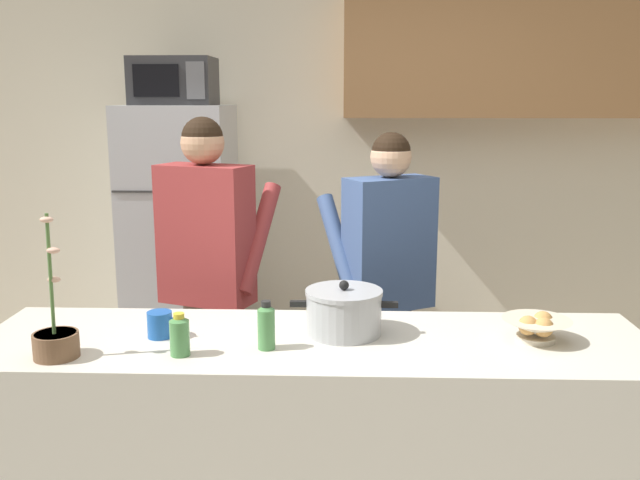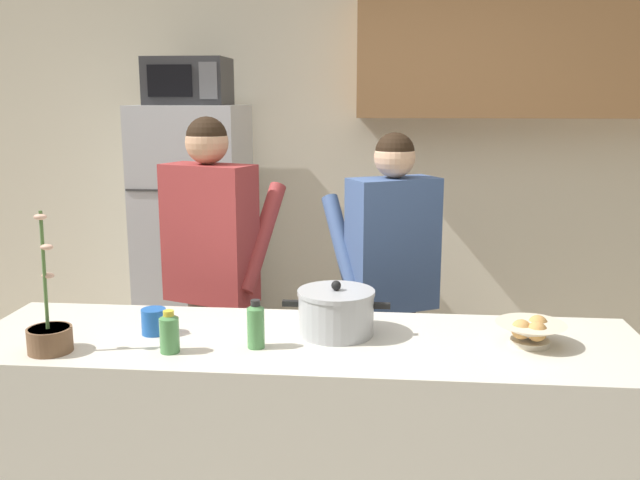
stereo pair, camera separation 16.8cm
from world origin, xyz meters
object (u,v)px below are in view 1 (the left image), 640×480
(microwave, at_px, (174,81))
(cooking_pot, at_px, (344,312))
(bottle_mid_counter, at_px, (180,335))
(bread_bowl, at_px, (537,328))
(person_by_sink, at_px, (388,262))
(bottle_near_edge, at_px, (266,325))
(coffee_mug, at_px, (161,325))
(refrigerator, at_px, (182,245))
(potted_orchid, at_px, (56,339))
(person_near_pot, at_px, (207,253))

(microwave, bearing_deg, cooking_pot, -59.98)
(bottle_mid_counter, bearing_deg, bread_bowl, 8.34)
(person_by_sink, relative_size, bottle_near_edge, 9.45)
(coffee_mug, height_order, bottle_mid_counter, bottle_mid_counter)
(bottle_near_edge, bearing_deg, refrigerator, 111.11)
(cooking_pot, xyz_separation_m, bread_bowl, (0.69, -0.06, -0.03))
(bottle_mid_counter, relative_size, potted_orchid, 0.30)
(potted_orchid, bearing_deg, cooking_pot, 15.75)
(person_by_sink, distance_m, bottle_near_edge, 1.06)
(refrigerator, relative_size, bottle_mid_counter, 11.71)
(bottle_mid_counter, bearing_deg, coffee_mug, 122.61)
(coffee_mug, bearing_deg, bottle_near_edge, -14.59)
(coffee_mug, xyz_separation_m, potted_orchid, (-0.30, -0.21, 0.02))
(coffee_mug, relative_size, potted_orchid, 0.27)
(bottle_near_edge, distance_m, potted_orchid, 0.70)
(refrigerator, distance_m, coffee_mug, 1.89)
(person_by_sink, distance_m, potted_orchid, 1.57)
(coffee_mug, relative_size, bottle_near_edge, 0.76)
(refrigerator, bearing_deg, person_near_pot, -70.54)
(cooking_pot, height_order, coffee_mug, cooking_pot)
(person_near_pot, distance_m, bread_bowl, 1.54)
(bottle_mid_counter, bearing_deg, person_by_sink, 53.21)
(cooking_pot, bearing_deg, microwave, 120.02)
(person_by_sink, bearing_deg, bottle_mid_counter, -126.79)
(microwave, xyz_separation_m, person_near_pot, (0.38, -1.05, -0.81))
(person_near_pot, height_order, bottle_near_edge, person_near_pot)
(person_by_sink, height_order, bottle_mid_counter, person_by_sink)
(person_by_sink, xyz_separation_m, bottle_mid_counter, (-0.76, -1.01, -0.01))
(bottle_near_edge, height_order, bottle_mid_counter, bottle_near_edge)
(person_near_pot, distance_m, person_by_sink, 0.85)
(microwave, relative_size, bottle_mid_counter, 3.25)
(cooking_pot, bearing_deg, refrigerator, 119.71)
(cooking_pot, bearing_deg, bottle_near_edge, -148.08)
(person_by_sink, relative_size, coffee_mug, 12.36)
(refrigerator, relative_size, bread_bowl, 7.07)
(cooking_pot, distance_m, bottle_mid_counter, 0.60)
(bread_bowl, bearing_deg, potted_orchid, -172.57)
(person_near_pot, bearing_deg, bottle_mid_counter, -84.54)
(cooking_pot, bearing_deg, potted_orchid, -164.25)
(refrigerator, bearing_deg, bottle_near_edge, -68.89)
(microwave, distance_m, cooking_pot, 2.22)
(bottle_near_edge, height_order, potted_orchid, potted_orchid)
(bottle_near_edge, bearing_deg, coffee_mug, 165.41)
(refrigerator, relative_size, person_near_pot, 1.02)
(microwave, relative_size, bottle_near_edge, 2.80)
(microwave, height_order, bread_bowl, microwave)
(coffee_mug, distance_m, bottle_mid_counter, 0.21)
(person_by_sink, height_order, bread_bowl, person_by_sink)
(microwave, bearing_deg, person_near_pot, -70.16)
(coffee_mug, height_order, bread_bowl, bread_bowl)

